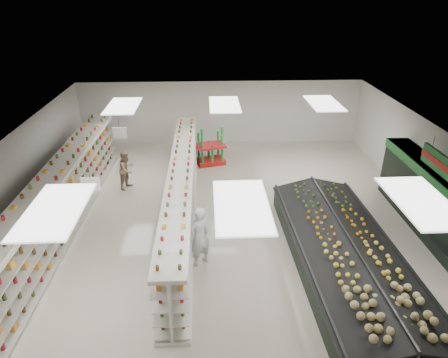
{
  "coord_description": "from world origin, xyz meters",
  "views": [
    {
      "loc": [
        -0.73,
        -11.49,
        7.52
      ],
      "look_at": [
        -0.16,
        0.89,
        1.39
      ],
      "focal_mm": 32.0,
      "sensor_mm": 36.0,
      "label": 1
    }
  ],
  "objects_px": {
    "gondola_left": "(58,209)",
    "soda_endcap": "(210,147)",
    "gondola_center": "(182,196)",
    "shopper_background": "(127,169)",
    "shopper_main": "(199,237)",
    "produce_island": "(346,255)"
  },
  "relations": [
    {
      "from": "gondola_left",
      "to": "soda_endcap",
      "type": "relative_size",
      "value": 7.62
    },
    {
      "from": "gondola_center",
      "to": "soda_endcap",
      "type": "height_order",
      "value": "gondola_center"
    },
    {
      "from": "gondola_center",
      "to": "shopper_background",
      "type": "xyz_separation_m",
      "value": [
        -2.33,
        2.49,
        -0.08
      ]
    },
    {
      "from": "gondola_left",
      "to": "shopper_background",
      "type": "height_order",
      "value": "gondola_left"
    },
    {
      "from": "gondola_center",
      "to": "shopper_main",
      "type": "distance_m",
      "value": 2.63
    },
    {
      "from": "shopper_background",
      "to": "shopper_main",
      "type": "bearing_deg",
      "value": -122.29
    },
    {
      "from": "gondola_left",
      "to": "soda_endcap",
      "type": "height_order",
      "value": "gondola_left"
    },
    {
      "from": "gondola_center",
      "to": "soda_endcap",
      "type": "relative_size",
      "value": 6.75
    },
    {
      "from": "soda_endcap",
      "to": "produce_island",
      "type": "bearing_deg",
      "value": -64.34
    },
    {
      "from": "gondola_center",
      "to": "shopper_background",
      "type": "bearing_deg",
      "value": 133.08
    },
    {
      "from": "produce_island",
      "to": "shopper_background",
      "type": "height_order",
      "value": "shopper_background"
    },
    {
      "from": "gondola_center",
      "to": "produce_island",
      "type": "bearing_deg",
      "value": -32.69
    },
    {
      "from": "gondola_left",
      "to": "soda_endcap",
      "type": "bearing_deg",
      "value": 49.42
    },
    {
      "from": "soda_endcap",
      "to": "shopper_main",
      "type": "relative_size",
      "value": 0.87
    },
    {
      "from": "gondola_left",
      "to": "shopper_main",
      "type": "xyz_separation_m",
      "value": [
        4.55,
        -1.67,
        -0.05
      ]
    },
    {
      "from": "gondola_left",
      "to": "shopper_background",
      "type": "distance_m",
      "value": 3.73
    },
    {
      "from": "soda_endcap",
      "to": "shopper_main",
      "type": "distance_m",
      "value": 7.31
    },
    {
      "from": "gondola_left",
      "to": "soda_endcap",
      "type": "xyz_separation_m",
      "value": [
        4.97,
        5.63,
        -0.2
      ]
    },
    {
      "from": "gondola_center",
      "to": "shopper_main",
      "type": "xyz_separation_m",
      "value": [
        0.62,
        -2.55,
        0.06
      ]
    },
    {
      "from": "gondola_center",
      "to": "shopper_main",
      "type": "height_order",
      "value": "gondola_center"
    },
    {
      "from": "produce_island",
      "to": "soda_endcap",
      "type": "distance_m",
      "value": 8.67
    },
    {
      "from": "produce_island",
      "to": "soda_endcap",
      "type": "bearing_deg",
      "value": 115.66
    }
  ]
}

